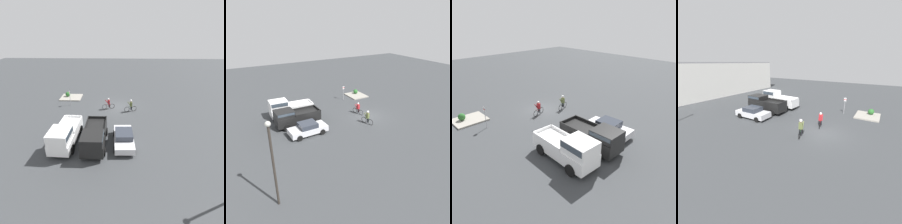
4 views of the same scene
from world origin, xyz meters
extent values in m
plane|color=#383A3D|center=(0.00, 0.00, 0.00)|extent=(80.00, 80.00, 0.00)
cube|color=silver|center=(-0.64, 8.64, 0.57)|extent=(1.97, 4.26, 0.61)
cube|color=#2D333D|center=(-0.64, 8.64, 1.13)|extent=(1.71, 1.95, 0.51)
cylinder|color=black|center=(-1.60, 9.95, 0.31)|extent=(0.20, 0.62, 0.62)
cylinder|color=black|center=(0.23, 10.01, 0.31)|extent=(0.20, 0.62, 0.62)
cylinder|color=black|center=(-1.51, 7.26, 0.31)|extent=(0.20, 0.62, 0.62)
cylinder|color=black|center=(0.32, 7.33, 0.31)|extent=(0.20, 0.62, 0.62)
cube|color=black|center=(2.16, 8.78, 0.91)|extent=(2.05, 5.27, 1.10)
cube|color=black|center=(2.16, 10.36, 1.80)|extent=(1.88, 2.11, 0.67)
cube|color=#333D47|center=(2.16, 10.36, 1.95)|extent=(1.94, 1.94, 0.30)
cube|color=black|center=(1.18, 7.73, 1.59)|extent=(0.08, 3.16, 0.25)
cube|color=black|center=(3.14, 7.73, 1.59)|extent=(0.08, 3.16, 0.25)
cube|color=black|center=(2.16, 6.19, 1.59)|extent=(2.04, 0.08, 0.25)
cylinder|color=black|center=(1.14, 10.42, 0.40)|extent=(0.22, 0.81, 0.81)
cylinder|color=black|center=(3.18, 10.42, 0.40)|extent=(0.22, 0.81, 0.81)
cylinder|color=black|center=(1.14, 7.15, 0.40)|extent=(0.22, 0.81, 0.81)
cylinder|color=black|center=(3.18, 7.15, 0.40)|extent=(0.22, 0.81, 0.81)
cube|color=white|center=(4.96, 8.57, 0.89)|extent=(2.18, 5.53, 0.97)
cube|color=white|center=(5.02, 10.20, 1.88)|extent=(1.89, 2.25, 1.01)
cube|color=#333D47|center=(5.02, 10.20, 2.10)|extent=(1.94, 2.08, 0.44)
cube|color=white|center=(3.98, 7.52, 1.50)|extent=(0.21, 3.27, 0.25)
cube|color=white|center=(5.85, 7.44, 1.50)|extent=(0.21, 3.27, 0.25)
cube|color=white|center=(4.85, 5.88, 1.50)|extent=(1.96, 0.16, 0.25)
cylinder|color=black|center=(4.05, 10.30, 0.45)|extent=(0.26, 0.90, 0.90)
cylinder|color=black|center=(6.01, 10.22, 0.45)|extent=(0.26, 0.90, 0.90)
cylinder|color=black|center=(3.91, 6.92, 0.45)|extent=(0.26, 0.90, 0.90)
cylinder|color=black|center=(5.87, 6.84, 0.45)|extent=(0.26, 0.90, 0.90)
torus|color=black|center=(1.78, 0.83, 0.33)|extent=(0.70, 0.24, 0.71)
torus|color=black|center=(0.75, 0.55, 0.33)|extent=(0.70, 0.24, 0.71)
cylinder|color=maroon|center=(1.27, 0.69, 0.50)|extent=(0.54, 0.18, 0.38)
cylinder|color=maroon|center=(1.27, 0.69, 0.70)|extent=(0.58, 0.19, 0.04)
cylinder|color=maroon|center=(1.09, 0.64, 0.50)|extent=(0.04, 0.04, 0.35)
cylinder|color=maroon|center=(1.65, 0.80, 0.72)|extent=(0.15, 0.45, 0.02)
cylinder|color=black|center=(1.14, 0.75, 0.46)|extent=(0.15, 0.15, 0.53)
cylinder|color=black|center=(1.19, 0.57, 0.46)|extent=(0.15, 0.15, 0.53)
cube|color=maroon|center=(1.21, 0.68, 1.02)|extent=(0.33, 0.41, 0.59)
cylinder|color=maroon|center=(1.38, 0.90, 1.02)|extent=(0.53, 0.23, 0.65)
cylinder|color=maroon|center=(1.47, 0.57, 1.02)|extent=(0.53, 0.23, 0.65)
sphere|color=tan|center=(1.24, 0.68, 1.42)|extent=(0.21, 0.21, 0.21)
sphere|color=silver|center=(1.24, 0.68, 1.47)|extent=(0.23, 0.23, 0.23)
torus|color=black|center=(-1.27, 1.53, 0.34)|extent=(0.71, 0.24, 0.73)
torus|color=black|center=(-2.25, 1.26, 0.34)|extent=(0.71, 0.24, 0.73)
cylinder|color=#2D5133|center=(-1.76, 1.39, 0.52)|extent=(0.52, 0.17, 0.38)
cylinder|color=#2D5133|center=(-1.76, 1.39, 0.72)|extent=(0.55, 0.18, 0.04)
cylinder|color=#2D5133|center=(-1.93, 1.34, 0.52)|extent=(0.04, 0.04, 0.35)
cylinder|color=#2D5133|center=(-1.39, 1.49, 0.74)|extent=(0.15, 0.45, 0.02)
cylinder|color=black|center=(-1.88, 1.45, 0.47)|extent=(0.15, 0.15, 0.54)
cylinder|color=black|center=(-1.83, 1.28, 0.47)|extent=(0.15, 0.15, 0.54)
cube|color=#5B6638|center=(-1.81, 1.38, 1.05)|extent=(0.33, 0.41, 0.62)
cylinder|color=#5B6638|center=(-1.66, 1.60, 1.05)|extent=(0.51, 0.22, 0.67)
cylinder|color=#5B6638|center=(-1.57, 1.27, 1.05)|extent=(0.51, 0.22, 0.67)
sphere|color=tan|center=(-1.78, 1.38, 1.49)|extent=(0.26, 0.26, 0.26)
sphere|color=silver|center=(-1.78, 1.38, 1.56)|extent=(0.28, 0.28, 0.28)
cylinder|color=#9E9EA3|center=(6.84, -0.40, 1.14)|extent=(0.06, 0.06, 2.27)
cube|color=white|center=(6.84, -0.40, 1.95)|extent=(0.04, 0.30, 0.45)
cube|color=red|center=(6.84, -0.40, 1.95)|extent=(0.05, 0.30, 0.10)
cube|color=gray|center=(7.43, -3.20, 0.07)|extent=(3.25, 2.76, 0.15)
sphere|color=#286028|center=(8.03, -3.49, 0.52)|extent=(0.74, 0.74, 0.74)
camera|label=1|loc=(0.04, 22.74, 10.55)|focal=28.00mm
camera|label=2|loc=(-20.70, 16.28, 11.91)|focal=35.00mm
camera|label=3|loc=(14.62, 18.50, 10.11)|focal=35.00mm
camera|label=4|loc=(-12.82, -4.48, 6.53)|focal=24.00mm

